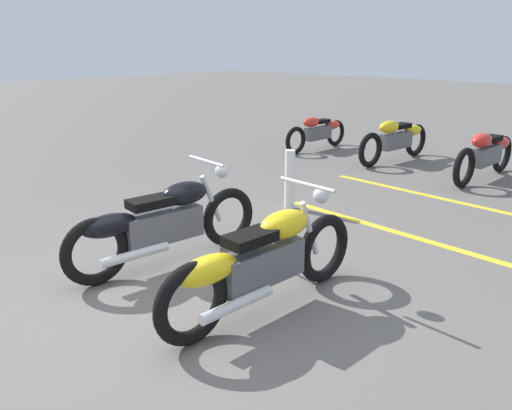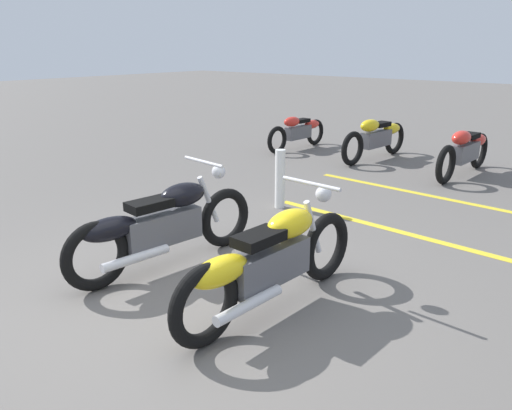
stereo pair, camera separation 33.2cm
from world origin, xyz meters
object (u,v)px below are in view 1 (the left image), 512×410
motorcycle_dark_foreground (163,222)px  motorcycle_row_center (487,153)px  bollard_post (290,180)px  motorcycle_bright_foreground (261,261)px  motorcycle_row_right (397,138)px  motorcycle_row_far_right (318,131)px

motorcycle_dark_foreground → motorcycle_row_center: size_ratio=1.03×
motorcycle_row_center → bollard_post: (-3.54, 1.37, -0.03)m
motorcycle_bright_foreground → motorcycle_row_right: size_ratio=1.03×
motorcycle_bright_foreground → bollard_post: 2.89m
motorcycle_dark_foreground → bollard_post: motorcycle_dark_foreground is taller
motorcycle_row_right → bollard_post: bearing=11.6°
motorcycle_row_right → bollard_post: (-3.74, -0.42, -0.03)m
motorcycle_dark_foreground → motorcycle_row_right: (6.10, 0.70, -0.02)m
motorcycle_row_center → motorcycle_row_far_right: (0.08, 3.58, -0.05)m
motorcycle_bright_foreground → motorcycle_row_right: motorcycle_bright_foreground is taller
motorcycle_row_center → bollard_post: bearing=-18.6°
motorcycle_row_right → motorcycle_row_far_right: 1.80m
motorcycle_dark_foreground → motorcycle_row_center: (5.89, -1.09, -0.02)m
motorcycle_row_far_right → bollard_post: (-3.62, -2.21, 0.02)m
motorcycle_bright_foreground → motorcycle_row_right: bearing=21.9°
motorcycle_row_right → motorcycle_row_far_right: size_ratio=1.13×
motorcycle_dark_foreground → motorcycle_row_right: 6.14m
motorcycle_dark_foreground → motorcycle_row_far_right: motorcycle_dark_foreground is taller
motorcycle_dark_foreground → motorcycle_row_right: motorcycle_dark_foreground is taller
motorcycle_bright_foreground → motorcycle_row_far_right: (5.98, 3.87, -0.07)m
motorcycle_row_center → motorcycle_row_right: 1.80m
motorcycle_row_center → motorcycle_row_far_right: bearing=-88.7°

